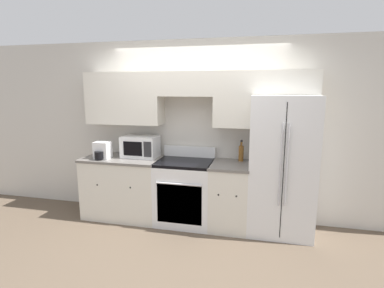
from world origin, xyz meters
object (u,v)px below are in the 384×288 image
object	(u,v)px
microwave	(140,147)
bottle	(241,153)
oven_range	(185,192)
refrigerator	(281,165)

from	to	relation	value
microwave	bottle	bearing A→B (deg)	3.40
microwave	bottle	world-z (taller)	microwave
oven_range	refrigerator	xyz separation A→B (m)	(1.31, 0.08, 0.46)
refrigerator	bottle	world-z (taller)	refrigerator
oven_range	microwave	xyz separation A→B (m)	(-0.70, 0.10, 0.61)
refrigerator	bottle	bearing A→B (deg)	168.18
oven_range	microwave	world-z (taller)	microwave
refrigerator	microwave	distance (m)	2.02
oven_range	microwave	distance (m)	0.93
microwave	bottle	size ratio (longest dim) A/B	1.72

